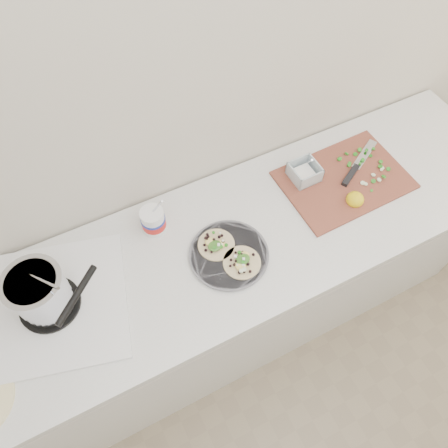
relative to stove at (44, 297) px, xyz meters
name	(u,v)px	position (x,y,z in m)	size (l,w,h in m)	color
counter	(236,283)	(0.72, -0.03, -0.53)	(2.44, 0.66, 0.90)	silver
stove	(44,297)	(0.00, 0.00, 0.00)	(0.62, 0.60, 0.25)	silver
taco_plate	(229,253)	(0.65, -0.10, -0.07)	(0.30, 0.30, 0.04)	#5C5B62
tub	(154,219)	(0.45, 0.14, -0.02)	(0.09, 0.09, 0.21)	white
cutboard	(341,177)	(1.23, 0.01, -0.06)	(0.52, 0.37, 0.08)	brown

